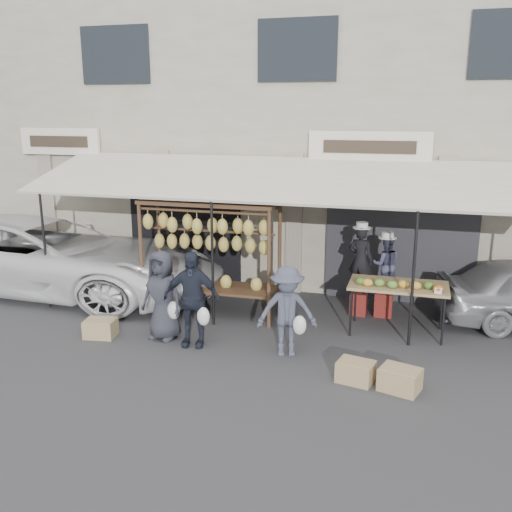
{
  "coord_description": "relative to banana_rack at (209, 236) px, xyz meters",
  "views": [
    {
      "loc": [
        2.46,
        -8.17,
        3.88
      ],
      "look_at": [
        -0.25,
        1.4,
        1.3
      ],
      "focal_mm": 40.0,
      "sensor_mm": 36.0,
      "label": 1
    }
  ],
  "objects": [
    {
      "name": "shophouse",
      "position": [
        1.23,
        4.88,
        2.08
      ],
      "size": [
        24.0,
        6.15,
        7.3
      ],
      "color": "#B1A896",
      "rests_on": "ground_plane"
    },
    {
      "name": "stool_left",
      "position": [
        2.75,
        0.82,
        -1.35
      ],
      "size": [
        0.34,
        0.34,
        0.44
      ],
      "primitive_type": "cube",
      "rotation": [
        0.0,
        0.0,
        -0.09
      ],
      "color": "maroon",
      "rests_on": "ground_plane"
    },
    {
      "name": "vendor_right",
      "position": [
        3.22,
        0.87,
        -0.55
      ],
      "size": [
        0.6,
        0.5,
        1.1
      ],
      "primitive_type": "imported",
      "rotation": [
        0.0,
        0.0,
        3.3
      ],
      "color": "#3C3F5C",
      "rests_on": "stool_right"
    },
    {
      "name": "customer_left",
      "position": [
        -0.38,
        -1.31,
        -0.79
      ],
      "size": [
        0.84,
        0.63,
        1.57
      ],
      "primitive_type": "imported",
      "rotation": [
        0.0,
        0.0,
        -0.18
      ],
      "color": "#2B2C35",
      "rests_on": "ground_plane"
    },
    {
      "name": "awning",
      "position": [
        1.24,
        0.66,
        1.0
      ],
      "size": [
        10.0,
        2.35,
        2.92
      ],
      "color": "beige",
      "rests_on": "ground_plane"
    },
    {
      "name": "customer_right",
      "position": [
        1.82,
        -1.4,
        -0.83
      ],
      "size": [
        1.08,
        0.81,
        1.48
      ],
      "primitive_type": "imported",
      "rotation": [
        0.0,
        0.0,
        0.3
      ],
      "color": "#414555",
      "rests_on": "ground_plane"
    },
    {
      "name": "customer_mid",
      "position": [
        0.21,
        -1.45,
        -0.75
      ],
      "size": [
        1.0,
        0.52,
        1.63
      ],
      "primitive_type": "imported",
      "rotation": [
        0.0,
        0.0,
        0.13
      ],
      "color": "#1F2430",
      "rests_on": "ground_plane"
    },
    {
      "name": "crate_near_a",
      "position": [
        3.01,
        -2.05,
        -1.42
      ],
      "size": [
        0.58,
        0.49,
        0.31
      ],
      "primitive_type": "cube",
      "rotation": [
        0.0,
        0.0,
        -0.22
      ],
      "color": "tan",
      "rests_on": "ground_plane"
    },
    {
      "name": "crate_near_b",
      "position": [
        3.64,
        -2.15,
        -1.41
      ],
      "size": [
        0.64,
        0.56,
        0.33
      ],
      "primitive_type": "cube",
      "rotation": [
        0.0,
        0.0,
        -0.3
      ],
      "color": "tan",
      "rests_on": "ground_plane"
    },
    {
      "name": "ground_plane",
      "position": [
        1.23,
        -1.62,
        -1.57
      ],
      "size": [
        90.0,
        90.0,
        0.0
      ],
      "primitive_type": "plane",
      "color": "#2D2D30"
    },
    {
      "name": "banana_rack",
      "position": [
        0.0,
        0.0,
        0.0
      ],
      "size": [
        2.6,
        0.9,
        2.24
      ],
      "color": "#462D1C",
      "rests_on": "ground_plane"
    },
    {
      "name": "vendor_left",
      "position": [
        2.75,
        0.82,
        -0.48
      ],
      "size": [
        0.54,
        0.43,
        1.3
      ],
      "primitive_type": "imported",
      "rotation": [
        0.0,
        0.0,
        2.86
      ],
      "color": "black",
      "rests_on": "stool_left"
    },
    {
      "name": "van",
      "position": [
        -4.22,
        0.5,
        -0.39
      ],
      "size": [
        5.71,
        2.73,
        2.36
      ],
      "primitive_type": "imported",
      "rotation": [
        0.0,
        0.0,
        1.55
      ],
      "color": "white",
      "rests_on": "ground_plane"
    },
    {
      "name": "produce_table",
      "position": [
        3.49,
        -0.01,
        -0.69
      ],
      "size": [
        1.7,
        0.9,
        1.04
      ],
      "color": "tan",
      "rests_on": "ground_plane"
    },
    {
      "name": "crate_far",
      "position": [
        -1.47,
        -1.56,
        -1.41
      ],
      "size": [
        0.57,
        0.47,
        0.31
      ],
      "primitive_type": "cube",
      "rotation": [
        0.0,
        0.0,
        0.14
      ],
      "color": "tan",
      "rests_on": "ground_plane"
    },
    {
      "name": "stool_right",
      "position": [
        3.22,
        0.87,
        -1.34
      ],
      "size": [
        0.38,
        0.38,
        0.47
      ],
      "primitive_type": "cube",
      "rotation": [
        0.0,
        0.0,
        -0.15
      ],
      "color": "maroon",
      "rests_on": "ground_plane"
    }
  ]
}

